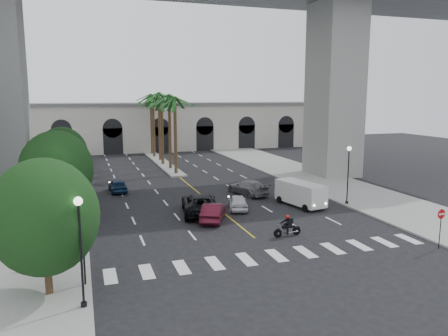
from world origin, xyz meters
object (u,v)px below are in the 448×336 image
motorcycle_rider (288,226)px  car_a (238,202)px  car_e (118,186)px  car_d (248,187)px  do_not_enter_sign (441,220)px  traffic_signal_far (82,219)px  lamp_post_left_near (80,243)px  cargo_van (301,193)px  car_b (213,212)px  traffic_signal_near (83,240)px  car_c (200,204)px  lamp_post_left_far (79,169)px  lamp_post_right (348,170)px

motorcycle_rider → car_a: (-0.89, 7.96, -0.04)m
car_a → car_e: size_ratio=0.98×
car_d → car_e: (-12.24, 5.33, -0.07)m
car_e → do_not_enter_sign: bearing=125.0°
car_d → car_e: 13.35m
car_d → do_not_enter_sign: do_not_enter_sign is taller
car_e → do_not_enter_sign: 29.96m
traffic_signal_far → lamp_post_left_near: bearing=-90.9°
traffic_signal_far → cargo_van: bearing=21.9°
traffic_signal_far → car_b: bearing=29.4°
traffic_signal_far → car_b: 11.39m
lamp_post_left_near → traffic_signal_near: lamp_post_left_near is taller
car_b → car_c: bearing=-54.2°
car_c → car_d: size_ratio=1.21×
lamp_post_left_far → car_c: bearing=-35.2°
car_a → car_b: (-3.00, -2.63, 0.06)m
traffic_signal_far → car_c: 12.30m
traffic_signal_near → cargo_van: (18.54, 11.47, -1.31)m
lamp_post_right → lamp_post_left_near: bearing=-150.3°
car_b → cargo_van: cargo_van is taller
car_d → car_e: bearing=-38.1°
lamp_post_right → car_b: (-12.90, -0.98, -2.50)m
lamp_post_right → lamp_post_left_far: bearing=160.7°
car_a → cargo_van: (5.74, -0.68, 0.54)m
lamp_post_left_near → car_d: bearing=51.2°
car_a → car_e: 13.93m
traffic_signal_near → car_e: (3.53, 22.55, -1.84)m
car_a → car_c: car_c is taller
car_c → car_e: 12.21m
motorcycle_rider → car_d: (2.09, 13.03, 0.04)m
lamp_post_right → cargo_van: 4.73m
car_d → lamp_post_right: bearing=121.4°
lamp_post_left_near → car_e: bearing=81.7°
lamp_post_right → motorcycle_rider: size_ratio=2.47×
car_e → do_not_enter_sign: do_not_enter_sign is taller
lamp_post_left_far → lamp_post_right: size_ratio=1.00×
lamp_post_left_far → car_e: lamp_post_left_far is taller
cargo_van → car_c: bearing=165.7°
lamp_post_left_near → car_b: lamp_post_left_near is taller
do_not_enter_sign → traffic_signal_near: bearing=172.2°
lamp_post_left_near → car_c: lamp_post_left_near is taller
lamp_post_left_far → cargo_van: bearing=-20.7°
car_c → lamp_post_right: bearing=-175.6°
lamp_post_left_far → motorcycle_rider: (13.79, -14.31, -2.52)m
lamp_post_left_near → traffic_signal_far: size_ratio=1.47×
traffic_signal_near → cargo_van: size_ratio=0.68×
traffic_signal_near → motorcycle_rider: size_ratio=1.69×
traffic_signal_far → car_a: size_ratio=0.94×
car_b → car_c: 2.35m
car_c → cargo_van: bearing=-172.2°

